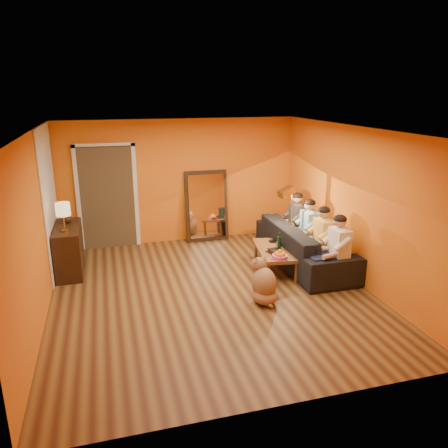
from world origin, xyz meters
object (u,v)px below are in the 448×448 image
object	(u,v)px
sofa	(304,244)
floor_lamp	(291,226)
person_far_right	(297,222)
sideboard	(69,249)
mirror_frame	(207,206)
vase	(67,218)
table_lamp	(64,217)
wine_bottle	(279,241)
person_far_left	(339,250)
laptop	(277,241)
coffee_table	(275,260)
dog	(264,280)
tumbler	(279,244)
person_mid_left	(323,240)
person_mid_right	(309,230)

from	to	relation	value
sofa	floor_lamp	bearing A→B (deg)	57.08
floor_lamp	person_far_right	world-z (taller)	floor_lamp
sideboard	mirror_frame	bearing A→B (deg)	21.16
mirror_frame	vase	bearing A→B (deg)	-163.43
table_lamp	floor_lamp	bearing A→B (deg)	-4.51
person_far_right	vase	world-z (taller)	person_far_right
mirror_frame	person_far_right	bearing A→B (deg)	-37.13
wine_bottle	person_far_left	bearing A→B (deg)	-46.07
sofa	wine_bottle	distance (m)	0.68
sideboard	person_far_left	xyz separation A→B (m)	(4.37, -1.77, 0.18)
mirror_frame	sideboard	xyz separation A→B (m)	(-2.79, -1.08, -0.34)
laptop	floor_lamp	bearing A→B (deg)	-27.16
sideboard	coffee_table	distance (m)	3.71
dog	tumbler	size ratio (longest dim) A/B	7.93
sofa	coffee_table	distance (m)	0.71
tumbler	laptop	xyz separation A→B (m)	(0.06, 0.23, -0.03)
tumbler	wine_bottle	bearing A→B (deg)	-112.38
floor_lamp	person_mid_left	size ratio (longest dim) A/B	1.18
mirror_frame	vase	size ratio (longest dim) A/B	8.59
person_far_left	coffee_table	bearing A→B (deg)	134.00
tumbler	laptop	size ratio (longest dim) A/B	0.30
mirror_frame	laptop	world-z (taller)	mirror_frame
mirror_frame	dog	size ratio (longest dim) A/B	2.12
sideboard	coffee_table	size ratio (longest dim) A/B	0.97
dog	wine_bottle	world-z (taller)	wine_bottle
mirror_frame	table_lamp	bearing A→B (deg)	-153.68
floor_lamp	person_mid_right	world-z (taller)	floor_lamp
person_mid_left	tumbler	size ratio (longest dim) A/B	13.52
mirror_frame	person_far_left	world-z (taller)	mirror_frame
vase	floor_lamp	bearing A→B (deg)	-12.19
dog	sofa	bearing A→B (deg)	49.67
wine_bottle	sofa	bearing A→B (deg)	20.53
coffee_table	person_mid_left	xyz separation A→B (m)	(0.79, -0.27, 0.40)
coffee_table	floor_lamp	world-z (taller)	floor_lamp
mirror_frame	vase	distance (m)	2.92
dog	vase	size ratio (longest dim) A/B	4.04
table_lamp	tumbler	size ratio (longest dim) A/B	5.65
sideboard	sofa	bearing A→B (deg)	-10.24
person_far_left	dog	bearing A→B (deg)	-168.97
coffee_table	vase	size ratio (longest dim) A/B	6.89
dog	coffee_table	bearing A→B (deg)	65.30
dog	tumbler	bearing A→B (deg)	63.49
sideboard	person_far_left	distance (m)	4.72
mirror_frame	person_far_right	size ratio (longest dim) A/B	1.25
person_mid_right	tumbler	bearing A→B (deg)	-166.67
person_far_left	laptop	bearing A→B (deg)	117.62
person_mid_left	laptop	size ratio (longest dim) A/B	4.10
person_mid_right	table_lamp	bearing A→B (deg)	175.21
coffee_table	tumbler	bearing A→B (deg)	54.10
floor_lamp	person_mid_right	bearing A→B (deg)	-19.44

